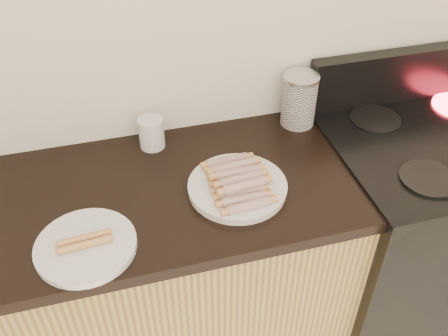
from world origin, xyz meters
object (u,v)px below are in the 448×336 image
object	(u,v)px
main_plate	(237,188)
side_plate	(86,246)
mug	(151,133)
stove	(412,231)
canister	(299,100)

from	to	relation	value
main_plate	side_plate	bearing A→B (deg)	-165.79
mug	main_plate	bearing A→B (deg)	-53.89
side_plate	mug	world-z (taller)	mug
stove	main_plate	xyz separation A→B (m)	(-0.75, -0.05, 0.45)
side_plate	canister	size ratio (longest dim) A/B	1.43
mug	canister	bearing A→B (deg)	0.00
side_plate	canister	world-z (taller)	canister
main_plate	canister	xyz separation A→B (m)	(0.31, 0.29, 0.09)
stove	side_plate	xyz separation A→B (m)	(-1.21, -0.17, 0.45)
stove	mug	distance (m)	1.11
stove	canister	world-z (taller)	canister
canister	mug	bearing A→B (deg)	180.00
stove	mug	size ratio (longest dim) A/B	8.56
stove	canister	xyz separation A→B (m)	(-0.44, 0.24, 0.54)
side_plate	canister	xyz separation A→B (m)	(0.77, 0.41, 0.09)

